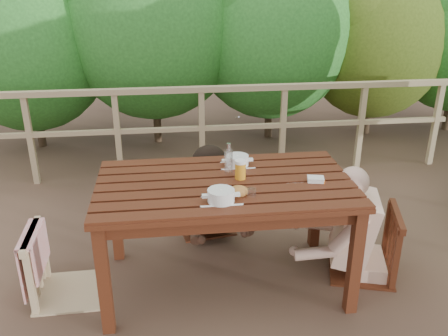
{
  "coord_description": "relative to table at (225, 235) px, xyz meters",
  "views": [
    {
      "loc": [
        -0.37,
        -2.95,
        2.18
      ],
      "look_at": [
        0.0,
        0.05,
        0.9
      ],
      "focal_mm": 38.53,
      "sensor_mm": 36.0,
      "label": 1
    }
  ],
  "objects": [
    {
      "name": "ground",
      "position": [
        0.0,
        0.0,
        -0.4
      ],
      "size": [
        60.0,
        60.0,
        0.0
      ],
      "primitive_type": "plane",
      "color": "brown",
      "rests_on": "ground"
    },
    {
      "name": "table",
      "position": [
        0.0,
        0.0,
        0.0
      ],
      "size": [
        1.74,
        0.98,
        0.81
      ],
      "primitive_type": "cube",
      "color": "#3B190C",
      "rests_on": "ground"
    },
    {
      "name": "chair_left",
      "position": [
        -1.12,
        0.01,
        0.08
      ],
      "size": [
        0.49,
        0.49,
        0.97
      ],
      "primitive_type": "cube",
      "rotation": [
        0.0,
        0.0,
        1.59
      ],
      "color": "tan",
      "rests_on": "ground"
    },
    {
      "name": "chair_far",
      "position": [
        -0.07,
        0.82,
        0.06
      ],
      "size": [
        0.53,
        0.53,
        0.92
      ],
      "primitive_type": "cube",
      "rotation": [
        0.0,
        0.0,
        0.17
      ],
      "color": "#3B190C",
      "rests_on": "ground"
    },
    {
      "name": "chair_right",
      "position": [
        1.06,
        0.01,
        0.09
      ],
      "size": [
        0.61,
        0.61,
        0.98
      ],
      "primitive_type": "cube",
      "rotation": [
        0.0,
        0.0,
        -1.86
      ],
      "color": "#3B190C",
      "rests_on": "ground"
    },
    {
      "name": "woman",
      "position": [
        -0.07,
        0.84,
        0.23
      ],
      "size": [
        0.61,
        0.7,
        1.26
      ],
      "primitive_type": null,
      "rotation": [
        0.0,
        0.0,
        3.31
      ],
      "color": "black",
      "rests_on": "ground"
    },
    {
      "name": "diner_right",
      "position": [
        1.09,
        0.01,
        0.3
      ],
      "size": [
        0.83,
        0.74,
        1.4
      ],
      "primitive_type": null,
      "rotation": [
        0.0,
        0.0,
        1.29
      ],
      "color": "beige",
      "rests_on": "ground"
    },
    {
      "name": "railing",
      "position": [
        0.0,
        2.0,
        0.1
      ],
      "size": [
        5.6,
        0.1,
        1.01
      ],
      "primitive_type": "cube",
      "color": "tan",
      "rests_on": "ground"
    },
    {
      "name": "soup_near",
      "position": [
        -0.06,
        -0.29,
        0.45
      ],
      "size": [
        0.29,
        0.29,
        0.1
      ],
      "primitive_type": "cylinder",
      "color": "silver",
      "rests_on": "table"
    },
    {
      "name": "soup_far",
      "position": [
        0.13,
        0.27,
        0.45
      ],
      "size": [
        0.28,
        0.28,
        0.09
      ],
      "primitive_type": "cylinder",
      "color": "white",
      "rests_on": "table"
    },
    {
      "name": "bread_roll",
      "position": [
        0.06,
        -0.21,
        0.44
      ],
      "size": [
        0.13,
        0.1,
        0.08
      ],
      "primitive_type": "ellipsoid",
      "color": "#9B5E2E",
      "rests_on": "table"
    },
    {
      "name": "beer_glass",
      "position": [
        0.11,
        0.04,
        0.48
      ],
      "size": [
        0.08,
        0.08,
        0.15
      ],
      "primitive_type": "cylinder",
      "color": "#C67F22",
      "rests_on": "table"
    },
    {
      "name": "bottle",
      "position": [
        0.04,
        0.12,
        0.53
      ],
      "size": [
        0.06,
        0.06,
        0.24
      ],
      "primitive_type": "cylinder",
      "color": "white",
      "rests_on": "table"
    },
    {
      "name": "tumbler",
      "position": [
        0.14,
        -0.24,
        0.44
      ],
      "size": [
        0.06,
        0.06,
        0.07
      ],
      "primitive_type": "cylinder",
      "color": "white",
      "rests_on": "table"
    },
    {
      "name": "butter_tub",
      "position": [
        0.61,
        -0.08,
        0.43
      ],
      "size": [
        0.13,
        0.1,
        0.05
      ],
      "primitive_type": "cube",
      "rotation": [
        0.0,
        0.0,
        -0.22
      ],
      "color": "white",
      "rests_on": "table"
    }
  ]
}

